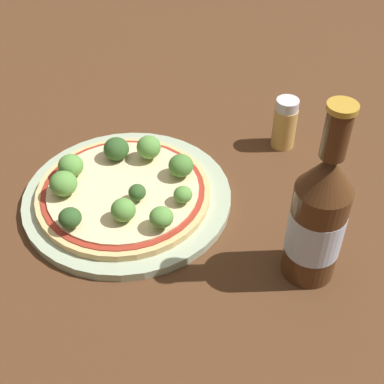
% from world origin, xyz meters
% --- Properties ---
extents(ground_plane, '(3.00, 3.00, 0.00)m').
position_xyz_m(ground_plane, '(0.00, 0.00, 0.00)').
color(ground_plane, '#4C2D19').
extents(plate, '(0.28, 0.28, 0.01)m').
position_xyz_m(plate, '(-0.02, -0.00, 0.01)').
color(plate, '#A3B293').
rests_on(plate, ground_plane).
extents(pizza, '(0.23, 0.23, 0.01)m').
position_xyz_m(pizza, '(-0.02, -0.01, 0.02)').
color(pizza, tan).
rests_on(pizza, plate).
extents(broccoli_floret_0, '(0.03, 0.03, 0.03)m').
position_xyz_m(broccoli_floret_0, '(-0.01, -0.10, 0.04)').
color(broccoli_floret_0, '#7A9E5B').
rests_on(broccoli_floret_0, pizza).
extents(broccoli_floret_1, '(0.04, 0.04, 0.03)m').
position_xyz_m(broccoli_floret_1, '(-0.07, 0.03, 0.04)').
color(broccoli_floret_1, '#7A9E5B').
rests_on(broccoli_floret_1, pizza).
extents(broccoli_floret_2, '(0.03, 0.03, 0.03)m').
position_xyz_m(broccoli_floret_2, '(0.02, 0.07, 0.04)').
color(broccoli_floret_2, '#7A9E5B').
rests_on(broccoli_floret_2, pizza).
extents(broccoli_floret_3, '(0.04, 0.04, 0.03)m').
position_xyz_m(broccoli_floret_3, '(-0.06, -0.06, 0.04)').
color(broccoli_floret_3, '#7A9E5B').
rests_on(broccoli_floret_3, pizza).
extents(broccoli_floret_4, '(0.02, 0.02, 0.02)m').
position_xyz_m(broccoli_floret_4, '(0.06, 0.03, 0.04)').
color(broccoli_floret_4, '#7A9E5B').
rests_on(broccoli_floret_4, pizza).
extents(broccoli_floret_5, '(0.03, 0.03, 0.03)m').
position_xyz_m(broccoli_floret_5, '(-0.09, -0.03, 0.04)').
color(broccoli_floret_5, '#7A9E5B').
rests_on(broccoli_floret_5, pizza).
extents(broccoli_floret_6, '(0.02, 0.02, 0.02)m').
position_xyz_m(broccoli_floret_6, '(0.02, -0.01, 0.04)').
color(broccoli_floret_6, '#7A9E5B').
rests_on(broccoli_floret_6, pizza).
extents(broccoli_floret_7, '(0.03, 0.03, 0.04)m').
position_xyz_m(broccoli_floret_7, '(-0.04, 0.06, 0.05)').
color(broccoli_floret_7, '#7A9E5B').
rests_on(broccoli_floret_7, pizza).
extents(broccoli_floret_8, '(0.03, 0.03, 0.03)m').
position_xyz_m(broccoli_floret_8, '(0.03, -0.04, 0.04)').
color(broccoli_floret_8, '#7A9E5B').
rests_on(broccoli_floret_8, pizza).
extents(broccoli_floret_9, '(0.03, 0.03, 0.03)m').
position_xyz_m(broccoli_floret_9, '(0.07, -0.02, 0.04)').
color(broccoli_floret_9, '#7A9E5B').
rests_on(broccoli_floret_9, pizza).
extents(beer_bottle, '(0.06, 0.06, 0.23)m').
position_xyz_m(beer_bottle, '(0.23, 0.07, 0.09)').
color(beer_bottle, '#472814').
rests_on(beer_bottle, ground_plane).
extents(pepper_shaker, '(0.04, 0.04, 0.08)m').
position_xyz_m(pepper_shaker, '(0.06, 0.24, 0.04)').
color(pepper_shaker, tan).
rests_on(pepper_shaker, ground_plane).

